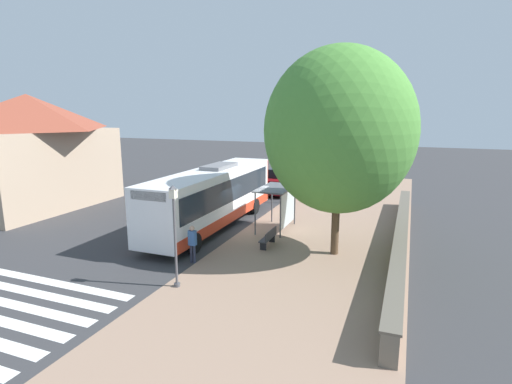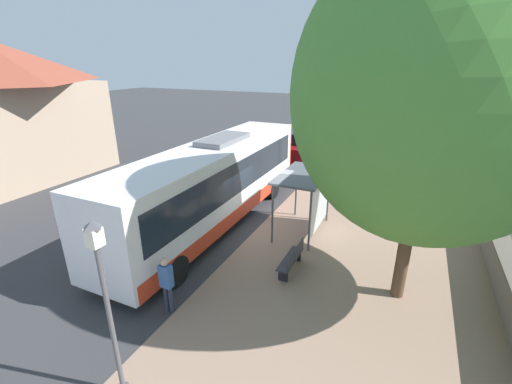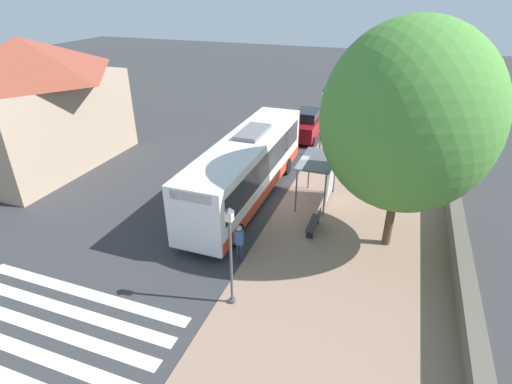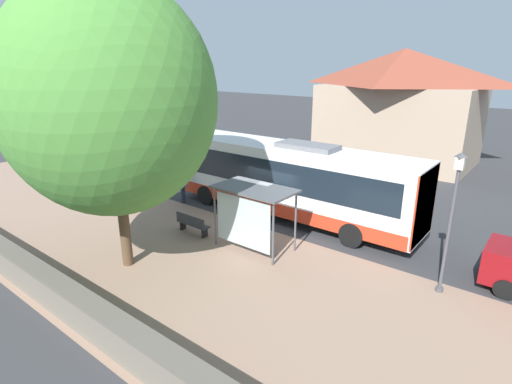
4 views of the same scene
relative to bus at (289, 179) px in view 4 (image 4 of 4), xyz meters
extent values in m
plane|color=#353538|center=(-1.90, 0.18, -1.87)|extent=(120.00, 120.00, 0.00)
cube|color=#937560|center=(-6.40, 0.18, -1.86)|extent=(9.00, 44.00, 0.02)
cube|color=silver|center=(3.10, 9.31, -1.87)|extent=(9.00, 0.50, 0.01)
cube|color=silver|center=(3.10, 10.26, -1.87)|extent=(9.00, 0.50, 0.01)
cube|color=silver|center=(3.10, 11.21, -1.87)|extent=(9.00, 0.50, 0.01)
cube|color=silver|center=(3.10, 12.16, -1.87)|extent=(9.00, 0.50, 0.01)
cube|color=silver|center=(3.10, 13.11, -1.87)|extent=(9.00, 0.50, 0.01)
cube|color=silver|center=(3.10, 14.06, -1.87)|extent=(9.00, 0.50, 0.01)
cube|color=#6B6356|center=(-10.45, 0.18, -1.37)|extent=(0.50, 20.00, 0.99)
cube|color=#5B5449|center=(-10.45, 0.18, -0.84)|extent=(0.60, 20.00, 0.08)
cube|color=tan|center=(14.07, 0.03, 0.84)|extent=(6.84, 10.19, 5.42)
pyramid|color=brown|center=(14.07, 0.03, 4.77)|extent=(7.44, 10.79, 2.44)
cube|color=white|center=(0.00, 0.02, 0.05)|extent=(2.49, 12.18, 2.94)
cube|color=black|center=(0.00, 0.02, 0.43)|extent=(2.53, 11.21, 1.29)
cube|color=red|center=(0.00, 0.02, -1.13)|extent=(2.53, 11.94, 0.59)
cube|color=red|center=(0.00, -6.04, 0.05)|extent=(2.53, 0.06, 2.82)
cube|color=black|center=(0.00, 6.07, 1.23)|extent=(1.87, 0.08, 0.41)
cube|color=slate|center=(0.00, -0.90, 1.63)|extent=(1.24, 2.68, 0.22)
cylinder|color=black|center=(-1.16, 4.28, -1.37)|extent=(0.30, 1.00, 1.00)
cylinder|color=black|center=(1.16, 4.28, -1.37)|extent=(0.30, 1.00, 1.00)
cylinder|color=black|center=(-1.16, -3.76, -1.37)|extent=(0.30, 1.00, 1.00)
cylinder|color=black|center=(1.16, -3.76, -1.37)|extent=(0.30, 1.00, 1.00)
cylinder|color=#515459|center=(-2.89, -2.22, -0.67)|extent=(0.08, 0.08, 2.41)
cylinder|color=#515459|center=(-2.89, 0.59, -0.67)|extent=(0.08, 0.08, 2.41)
cylinder|color=#515459|center=(-4.34, -2.22, -0.67)|extent=(0.08, 0.08, 2.41)
cylinder|color=#515459|center=(-4.34, 0.59, -0.67)|extent=(0.08, 0.08, 2.41)
cube|color=#515459|center=(-3.62, -0.81, 0.58)|extent=(1.75, 3.11, 0.08)
cube|color=silver|center=(-4.32, -0.81, -0.55)|extent=(0.03, 2.53, 1.93)
cylinder|color=#2D3347|center=(-1.82, 5.40, -1.45)|extent=(0.12, 0.12, 0.84)
cylinder|color=#2D3347|center=(-1.66, 5.40, -1.45)|extent=(0.12, 0.12, 0.84)
cube|color=#38609E|center=(-1.74, 5.40, -0.70)|extent=(0.34, 0.22, 0.68)
sphere|color=tan|center=(-1.74, 5.40, -0.24)|extent=(0.23, 0.23, 0.23)
cube|color=#333338|center=(-4.16, 2.08, -1.42)|extent=(0.40, 1.65, 0.06)
cube|color=#333338|center=(-4.33, 2.08, -1.19)|extent=(0.04, 1.65, 0.40)
cube|color=black|center=(-4.16, 1.42, -1.65)|extent=(0.32, 0.06, 0.45)
cube|color=black|center=(-4.16, 2.74, -1.65)|extent=(0.32, 0.06, 0.45)
cylinder|color=#4C4C51|center=(-2.44, 7.84, -1.79)|extent=(0.24, 0.24, 0.16)
cylinder|color=#4C4C51|center=(-2.44, 7.84, -0.09)|extent=(0.10, 0.10, 3.57)
cube|color=silver|center=(-2.44, 7.84, 1.87)|extent=(0.24, 0.24, 0.35)
pyramid|color=#4C4C51|center=(-2.44, 7.84, 2.12)|extent=(0.28, 0.28, 0.14)
cylinder|color=#4C4C51|center=(-2.45, -7.42, -1.79)|extent=(0.24, 0.24, 0.16)
cylinder|color=#4C4C51|center=(-2.45, -7.42, 0.16)|extent=(0.10, 0.10, 4.06)
cube|color=silver|center=(-2.45, -7.42, 2.36)|extent=(0.24, 0.24, 0.35)
pyramid|color=#4C4C51|center=(-2.45, -7.42, 2.61)|extent=(0.28, 0.28, 0.14)
cylinder|color=brown|center=(-7.51, 1.95, 0.13)|extent=(0.37, 0.37, 3.99)
ellipsoid|color=#4C8C38|center=(-7.51, 1.95, 4.00)|extent=(6.84, 6.84, 7.52)
cylinder|color=black|center=(-1.61, -9.09, -1.55)|extent=(0.22, 0.64, 0.64)
cylinder|color=black|center=(0.07, -9.09, -1.55)|extent=(0.22, 0.64, 0.64)
camera|label=1|loc=(-10.60, 20.28, 4.95)|focal=28.00mm
camera|label=2|loc=(-7.22, 11.46, 4.76)|focal=24.00mm
camera|label=3|loc=(-7.11, 18.08, 8.64)|focal=28.00mm
camera|label=4|loc=(-14.84, -9.67, 5.16)|focal=28.00mm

